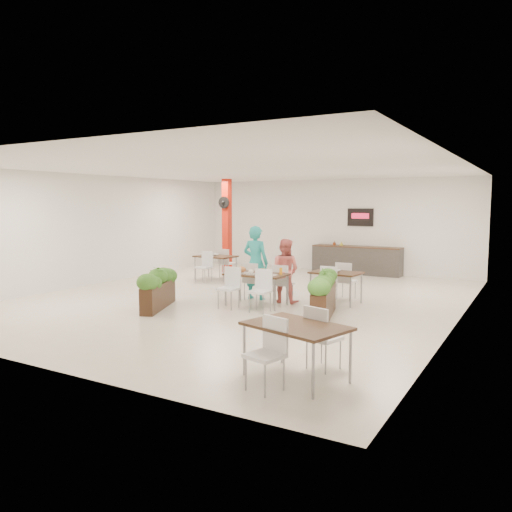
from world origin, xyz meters
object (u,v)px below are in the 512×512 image
(service_counter, at_px, (357,259))
(planter_right, at_px, (324,294))
(planter_left, at_px, (158,286))
(main_table, at_px, (256,278))
(side_table_b, at_px, (336,277))
(side_table_c, at_px, (296,333))
(side_table_a, at_px, (216,259))
(diner_man, at_px, (256,263))
(red_column, at_px, (227,225))
(diner_woman, at_px, (285,271))

(service_counter, relative_size, planter_right, 1.56)
(planter_left, bearing_deg, planter_right, 15.36)
(main_table, xyz_separation_m, planter_left, (-1.77, -1.37, -0.14))
(planter_left, bearing_deg, side_table_b, 37.84)
(side_table_b, distance_m, side_table_c, 5.35)
(planter_left, relative_size, planter_right, 0.90)
(planter_left, distance_m, side_table_c, 5.36)
(side_table_a, distance_m, side_table_c, 9.06)
(diner_man, height_order, side_table_c, diner_man)
(red_column, relative_size, diner_woman, 2.09)
(side_table_a, relative_size, side_table_b, 0.99)
(main_table, height_order, side_table_b, same)
(diner_woman, distance_m, side_table_a, 4.10)
(side_table_a, xyz_separation_m, side_table_b, (4.59, -1.64, -0.01))
(side_table_a, bearing_deg, side_table_c, -46.18)
(side_table_b, bearing_deg, diner_woman, -150.60)
(service_counter, xyz_separation_m, diner_woman, (0.08, -5.59, 0.27))
(red_column, relative_size, side_table_b, 1.94)
(side_table_c, bearing_deg, diner_woman, 134.06)
(planter_right, bearing_deg, main_table, 168.26)
(service_counter, height_order, planter_right, service_counter)
(diner_woman, bearing_deg, planter_left, 41.25)
(diner_woman, relative_size, planter_left, 0.89)
(red_column, relative_size, planter_left, 1.86)
(service_counter, bearing_deg, side_table_b, -76.80)
(service_counter, xyz_separation_m, main_table, (-0.33, -6.25, 0.14))
(side_table_c, bearing_deg, service_counter, 119.95)
(side_table_b, bearing_deg, side_table_c, -70.78)
(side_table_c, bearing_deg, red_column, 143.95)
(planter_right, xyz_separation_m, side_table_c, (1.07, -3.61, 0.13))
(diner_man, bearing_deg, side_table_a, -40.63)
(diner_man, relative_size, side_table_a, 1.11)
(service_counter, relative_size, main_table, 1.81)
(planter_left, distance_m, side_table_b, 4.16)
(main_table, height_order, planter_right, planter_right)
(service_counter, height_order, planter_left, service_counter)
(diner_woman, bearing_deg, side_table_a, -33.59)
(service_counter, bearing_deg, diner_man, -97.29)
(main_table, height_order, planter_left, planter_left)
(diner_man, bearing_deg, service_counter, -99.02)
(diner_woman, bearing_deg, planter_right, 142.31)
(red_column, relative_size, side_table_c, 1.91)
(planter_right, bearing_deg, service_counter, 102.86)
(red_column, height_order, side_table_c, red_column)
(planter_left, distance_m, planter_right, 3.74)
(service_counter, height_order, diner_man, service_counter)
(main_table, xyz_separation_m, side_table_a, (-3.07, 2.82, -0.00))
(main_table, distance_m, planter_left, 2.24)
(red_column, xyz_separation_m, planter_left, (1.91, -5.76, -1.14))
(diner_woman, bearing_deg, side_table_c, 116.54)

